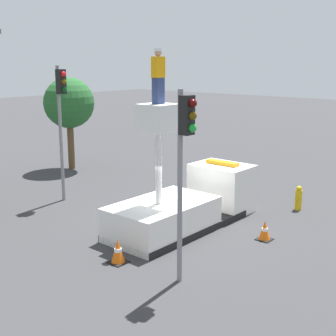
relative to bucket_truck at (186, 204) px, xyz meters
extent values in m
plane|color=#38383A|center=(-0.48, 0.00, -0.83)|extent=(120.00, 120.00, 0.00)
cube|color=black|center=(-0.48, 0.00, -0.71)|extent=(5.54, 2.35, 0.24)
cube|color=white|center=(-1.32, 0.00, -0.23)|extent=(3.86, 2.29, 1.19)
cube|color=white|center=(2.29, 0.00, 0.12)|extent=(1.68, 2.29, 1.90)
cube|color=black|center=(3.14, 0.00, 0.50)|extent=(0.03, 1.95, 0.76)
cube|color=orange|center=(2.29, 0.00, 1.14)|extent=(0.36, 1.37, 0.14)
cylinder|color=silver|center=(-1.51, 0.00, 1.65)|extent=(0.22, 0.22, 2.58)
cube|color=white|center=(-1.51, 0.00, 3.29)|extent=(1.08, 1.08, 0.90)
cube|color=navy|center=(-1.51, 0.00, 4.16)|extent=(0.34, 0.26, 0.84)
cube|color=#F29E0C|center=(-1.51, 0.00, 4.91)|extent=(0.40, 0.26, 0.66)
sphere|color=tan|center=(-1.51, 0.00, 5.36)|extent=(0.23, 0.23, 0.23)
cylinder|color=white|center=(-1.51, 0.00, 5.44)|extent=(0.26, 0.26, 0.09)
cylinder|color=gray|center=(-3.63, -2.66, 1.80)|extent=(0.14, 0.14, 5.25)
cube|color=black|center=(-3.63, -2.87, 3.77)|extent=(0.34, 0.28, 1.00)
sphere|color=#490707|center=(-3.63, -3.05, 4.08)|extent=(0.22, 0.22, 0.22)
sphere|color=#503C07|center=(-3.63, -3.05, 3.77)|extent=(0.22, 0.22, 0.22)
sphere|color=green|center=(-3.63, -3.05, 3.46)|extent=(0.22, 0.22, 0.22)
cylinder|color=gray|center=(-0.97, 6.05, 2.05)|extent=(0.14, 0.14, 5.75)
cube|color=black|center=(-0.97, 5.84, 4.27)|extent=(0.34, 0.28, 1.00)
sphere|color=red|center=(-0.97, 5.66, 4.58)|extent=(0.22, 0.22, 0.22)
sphere|color=#503C07|center=(-0.97, 5.66, 4.27)|extent=(0.22, 0.22, 0.22)
sphere|color=#083710|center=(-0.97, 5.66, 3.96)|extent=(0.22, 0.22, 0.22)
cylinder|color=gold|center=(4.41, -2.33, -0.42)|extent=(0.27, 0.27, 0.82)
sphere|color=gold|center=(4.41, -2.33, 0.06)|extent=(0.23, 0.23, 0.23)
cylinder|color=gold|center=(4.22, -2.33, -0.34)|extent=(0.12, 0.11, 0.11)
cylinder|color=gold|center=(4.61, -2.33, -0.34)|extent=(0.12, 0.11, 0.11)
cube|color=black|center=(-3.92, -0.52, -0.81)|extent=(0.52, 0.52, 0.03)
cone|color=orange|center=(-3.92, -0.52, -0.45)|extent=(0.44, 0.44, 0.74)
cylinder|color=white|center=(-3.92, -0.52, -0.42)|extent=(0.23, 0.23, 0.10)
cube|color=black|center=(0.59, -2.94, -0.81)|extent=(0.49, 0.49, 0.03)
cone|color=orange|center=(0.59, -2.94, -0.49)|extent=(0.41, 0.41, 0.68)
cylinder|color=white|center=(0.59, -2.94, -0.45)|extent=(0.21, 0.21, 0.09)
cylinder|color=brown|center=(3.06, 10.65, 0.54)|extent=(0.36, 0.36, 2.72)
sphere|color=#235B28|center=(3.06, 10.65, 2.86)|extent=(2.76, 2.76, 2.76)
camera|label=1|loc=(-12.87, -10.19, 5.12)|focal=50.00mm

